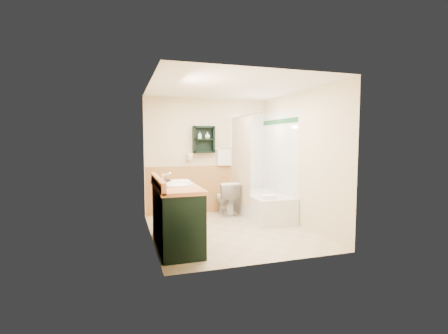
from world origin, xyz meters
TOP-DOWN VIEW (x-y plane):
  - floor at (0.00, 0.00)m, footprint 3.00×3.00m
  - back_wall at (0.00, 1.52)m, footprint 2.60×0.04m
  - left_wall at (-1.32, 0.00)m, footprint 0.04×3.00m
  - right_wall at (1.32, 0.00)m, footprint 0.04×3.00m
  - ceiling at (0.00, 0.00)m, footprint 2.60×3.00m
  - wainscot_left at (-1.29, 0.00)m, footprint 2.98×2.98m
  - wainscot_back at (0.00, 1.49)m, footprint 2.58×2.58m
  - mirror_frame at (-1.27, -0.55)m, footprint 1.30×1.30m
  - mirror_glass at (-1.27, -0.55)m, footprint 1.20×1.20m
  - tile_right at (1.28, 0.75)m, footprint 1.50×1.50m
  - tile_back at (1.03, 1.48)m, footprint 0.95×0.95m
  - tile_accent at (1.27, 0.75)m, footprint 1.50×1.50m
  - wall_shelf at (-0.10, 1.41)m, footprint 0.45×0.15m
  - hair_dryer at (-0.40, 1.43)m, footprint 0.10×0.24m
  - towel_bar at (0.35, 1.45)m, footprint 0.40×0.06m
  - curtain_rod at (0.53, 0.75)m, footprint 0.03×1.60m
  - shower_curtain at (0.53, 0.92)m, footprint 1.05×1.05m
  - vanity at (-0.99, -0.51)m, footprint 0.59×1.42m
  - bathtub at (0.93, 0.70)m, footprint 0.72×1.50m
  - toilet at (0.29, 1.14)m, footprint 0.41×0.71m
  - counter_towel at (-0.89, -0.33)m, footprint 0.27×0.21m
  - vanity_book at (-1.16, -0.05)m, footprint 0.17×0.08m
  - tub_towel at (0.77, 0.15)m, footprint 0.24×0.20m
  - soap_bottle_a at (-0.18, 1.40)m, footprint 0.10×0.16m
  - soap_bottle_b at (-0.02, 1.40)m, footprint 0.14×0.16m

SIDE VIEW (x-z plane):
  - floor at x=0.00m, z-range 0.00..0.00m
  - bathtub at x=0.93m, z-range 0.00..0.48m
  - toilet at x=0.29m, z-range 0.00..0.69m
  - vanity at x=-0.99m, z-range 0.00..0.90m
  - wainscot_left at x=-1.29m, z-range 0.00..1.00m
  - wainscot_back at x=0.00m, z-range 0.00..1.00m
  - tub_towel at x=0.77m, z-range 0.48..0.55m
  - counter_towel at x=-0.89m, z-range 0.90..0.94m
  - vanity_book at x=-1.16m, z-range 0.90..1.13m
  - tile_right at x=1.28m, z-range 0.00..2.10m
  - tile_back at x=1.03m, z-range 0.00..2.10m
  - shower_curtain at x=0.53m, z-range 0.30..2.00m
  - back_wall at x=0.00m, z-range 0.00..2.40m
  - left_wall at x=-1.32m, z-range 0.00..2.40m
  - right_wall at x=1.32m, z-range 0.00..2.40m
  - hair_dryer at x=-0.40m, z-range 1.11..1.29m
  - towel_bar at x=0.35m, z-range 1.15..1.55m
  - mirror_frame at x=-1.27m, z-range 1.00..2.00m
  - mirror_glass at x=-1.27m, z-range 1.05..1.95m
  - wall_shelf at x=-0.10m, z-range 1.27..1.83m
  - soap_bottle_a at x=-0.18m, z-range 1.56..1.63m
  - soap_bottle_b at x=-0.02m, z-range 1.56..1.67m
  - tile_accent at x=1.27m, z-range 1.85..1.95m
  - curtain_rod at x=0.53m, z-range 1.98..2.02m
  - ceiling at x=0.00m, z-range 2.40..2.44m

